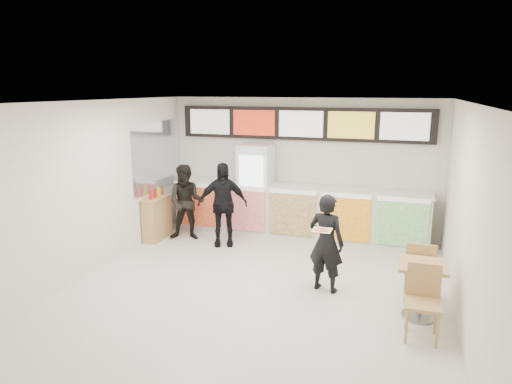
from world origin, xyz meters
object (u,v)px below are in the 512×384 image
at_px(drinks_fridge, 256,189).
at_px(customer_left, 187,202).
at_px(cafe_table, 421,280).
at_px(condiment_ledge, 157,218).
at_px(customer_main, 326,243).
at_px(customer_mid, 222,204).
at_px(service_counter, 296,212).

relative_size(drinks_fridge, customer_left, 1.23).
relative_size(cafe_table, condiment_ledge, 1.50).
distance_m(drinks_fridge, cafe_table, 4.59).
distance_m(customer_main, cafe_table, 1.53).
xyz_separation_m(customer_left, condiment_ledge, (-0.62, -0.19, -0.34)).
relative_size(drinks_fridge, customer_mid, 1.15).
height_order(customer_main, customer_left, customer_left).
relative_size(drinks_fridge, condiment_ledge, 1.81).
bearing_deg(cafe_table, customer_mid, 151.30).
height_order(customer_mid, condiment_ledge, customer_mid).
bearing_deg(customer_mid, drinks_fridge, 47.95).
xyz_separation_m(drinks_fridge, customer_mid, (-0.39, -1.00, -0.13)).
bearing_deg(drinks_fridge, condiment_ledge, -150.25).
bearing_deg(service_counter, customer_left, -158.53).
xyz_separation_m(service_counter, cafe_table, (2.50, -2.99, -0.01)).
xyz_separation_m(customer_left, cafe_table, (4.70, -2.13, -0.25)).
relative_size(customer_main, customer_left, 0.98).
height_order(drinks_fridge, customer_left, drinks_fridge).
height_order(customer_main, customer_mid, customer_mid).
height_order(drinks_fridge, customer_mid, drinks_fridge).
height_order(service_counter, drinks_fridge, drinks_fridge).
bearing_deg(condiment_ledge, cafe_table, -19.94).
bearing_deg(customer_mid, cafe_table, -48.18).
distance_m(customer_main, condiment_ledge, 4.16).
relative_size(service_counter, cafe_table, 3.35).
relative_size(customer_main, customer_mid, 0.92).
height_order(customer_main, cafe_table, customer_main).
bearing_deg(condiment_ledge, drinks_fridge, 29.75).
xyz_separation_m(service_counter, drinks_fridge, (-0.93, 0.02, 0.43)).
distance_m(customer_left, condiment_ledge, 0.73).
xyz_separation_m(service_counter, condiment_ledge, (-2.82, -1.06, -0.10)).
relative_size(drinks_fridge, customer_main, 1.25).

